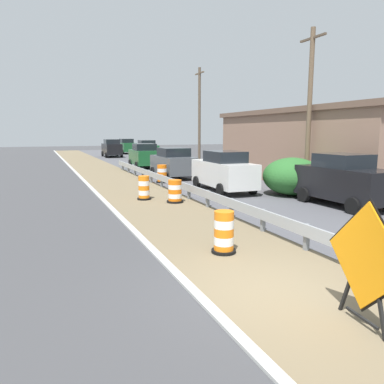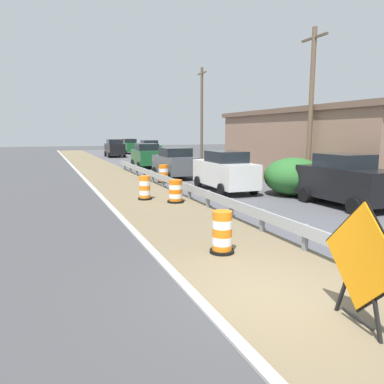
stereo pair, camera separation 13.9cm
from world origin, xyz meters
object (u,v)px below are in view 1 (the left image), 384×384
(car_lead_near_lane, at_px, (144,156))
(car_mid_far_lane, at_px, (147,149))
(warning_sign_diamond, at_px, (365,260))
(car_lead_far_lane, at_px, (223,171))
(car_distant_a, at_px, (127,146))
(traffic_barrel_nearest, at_px, (224,234))
(utility_pole_mid, at_px, (199,116))
(traffic_barrel_far, at_px, (162,175))
(car_trailing_near_lane, at_px, (345,180))
(traffic_barrel_mid, at_px, (144,189))
(car_distant_b, at_px, (173,163))
(traffic_barrel_close, at_px, (175,192))
(utility_pole_near, at_px, (309,109))
(car_trailing_far_lane, at_px, (112,148))

(car_lead_near_lane, bearing_deg, car_mid_far_lane, -15.02)
(warning_sign_diamond, xyz_separation_m, car_lead_far_lane, (4.27, 13.00, -0.03))
(car_mid_far_lane, relative_size, car_distant_a, 1.00)
(traffic_barrel_nearest, relative_size, utility_pole_mid, 0.12)
(traffic_barrel_far, height_order, car_lead_near_lane, car_lead_near_lane)
(traffic_barrel_far, distance_m, car_trailing_near_lane, 10.89)
(traffic_barrel_mid, bearing_deg, car_distant_b, 61.05)
(traffic_barrel_close, bearing_deg, car_distant_b, 70.84)
(traffic_barrel_close, bearing_deg, car_trailing_near_lane, -28.57)
(car_lead_near_lane, xyz_separation_m, car_distant_a, (3.35, 21.58, 0.02))
(traffic_barrel_nearest, distance_m, utility_pole_near, 11.88)
(traffic_barrel_close, bearing_deg, traffic_barrel_far, 76.88)
(car_trailing_near_lane, relative_size, utility_pole_mid, 0.48)
(car_distant_a, height_order, utility_pole_mid, utility_pole_mid)
(traffic_barrel_nearest, bearing_deg, car_trailing_near_lane, 25.35)
(traffic_barrel_far, bearing_deg, traffic_barrel_nearest, -101.43)
(warning_sign_diamond, distance_m, car_distant_b, 19.73)
(warning_sign_diamond, bearing_deg, utility_pole_near, -118.61)
(traffic_barrel_mid, bearing_deg, car_distant_a, 78.43)
(car_lead_near_lane, bearing_deg, car_trailing_near_lane, -168.80)
(warning_sign_diamond, bearing_deg, utility_pole_mid, -101.25)
(warning_sign_diamond, bearing_deg, traffic_barrel_close, -87.05)
(warning_sign_diamond, height_order, traffic_barrel_close, warning_sign_diamond)
(traffic_barrel_nearest, xyz_separation_m, traffic_barrel_close, (1.20, 6.92, -0.04))
(traffic_barrel_mid, relative_size, car_mid_far_lane, 0.25)
(traffic_barrel_close, xyz_separation_m, traffic_barrel_far, (1.49, 6.38, 0.05))
(traffic_barrel_nearest, distance_m, car_mid_far_lane, 34.62)
(car_trailing_far_lane, height_order, utility_pole_mid, utility_pole_mid)
(warning_sign_diamond, height_order, car_distant_a, car_distant_a)
(traffic_barrel_close, distance_m, car_lead_near_lane, 16.41)
(warning_sign_diamond, height_order, traffic_barrel_nearest, warning_sign_diamond)
(traffic_barrel_far, distance_m, car_lead_far_lane, 4.79)
(utility_pole_mid, bearing_deg, warning_sign_diamond, -108.63)
(car_mid_far_lane, height_order, car_distant_a, car_mid_far_lane)
(car_trailing_near_lane, bearing_deg, car_mid_far_lane, 178.80)
(traffic_barrel_mid, relative_size, utility_pole_near, 0.13)
(car_lead_far_lane, bearing_deg, car_distant_a, -3.11)
(traffic_barrel_nearest, relative_size, utility_pole_near, 0.13)
(warning_sign_diamond, xyz_separation_m, traffic_barrel_far, (2.33, 17.35, -0.58))
(utility_pole_near, bearing_deg, car_distant_b, 119.19)
(traffic_barrel_far, relative_size, car_trailing_near_lane, 0.26)
(car_trailing_far_lane, bearing_deg, traffic_barrel_mid, 173.00)
(car_distant_b, xyz_separation_m, utility_pole_near, (4.48, -8.01, 3.21))
(warning_sign_diamond, xyz_separation_m, utility_pole_near, (8.24, 11.35, 3.14))
(car_lead_far_lane, distance_m, utility_pole_near, 5.34)
(car_lead_near_lane, relative_size, car_distant_b, 0.97)
(car_lead_far_lane, bearing_deg, car_trailing_far_lane, 2.29)
(car_trailing_near_lane, height_order, utility_pole_near, utility_pole_near)
(car_lead_near_lane, xyz_separation_m, car_trailing_far_lane, (0.05, 15.27, 0.05))
(car_lead_far_lane, xyz_separation_m, car_trailing_far_lane, (-0.31, 29.35, 0.04))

